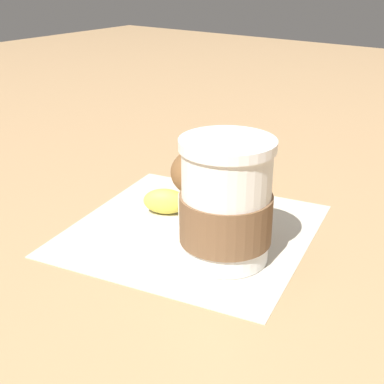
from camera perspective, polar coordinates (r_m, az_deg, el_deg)
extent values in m
plane|color=tan|center=(0.62, 0.00, -4.07)|extent=(3.00, 3.00, 0.00)
cube|color=beige|center=(0.62, 0.00, -4.01)|extent=(0.31, 0.31, 0.00)
cylinder|color=white|center=(0.54, 3.65, -1.41)|extent=(0.09, 0.09, 0.12)
cylinder|color=white|center=(0.51, 3.83, 5.10)|extent=(0.10, 0.10, 0.01)
cylinder|color=brown|center=(0.54, 3.61, -2.73)|extent=(0.09, 0.09, 0.05)
cylinder|color=white|center=(0.63, 1.37, -1.72)|extent=(0.06, 0.06, 0.03)
ellipsoid|color=brown|center=(0.61, 1.41, 2.14)|extent=(0.08, 0.08, 0.06)
ellipsoid|color=#D6CC4C|center=(0.65, -2.89, -1.00)|extent=(0.06, 0.05, 0.03)
ellipsoid|color=#D6CC4C|center=(0.66, 1.55, -0.40)|extent=(0.06, 0.07, 0.03)
ellipsoid|color=#D6CC4C|center=(0.70, 4.66, 0.82)|extent=(0.04, 0.07, 0.03)
ellipsoid|color=#D6CC4C|center=(0.75, 5.89, 2.29)|extent=(0.04, 0.06, 0.03)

